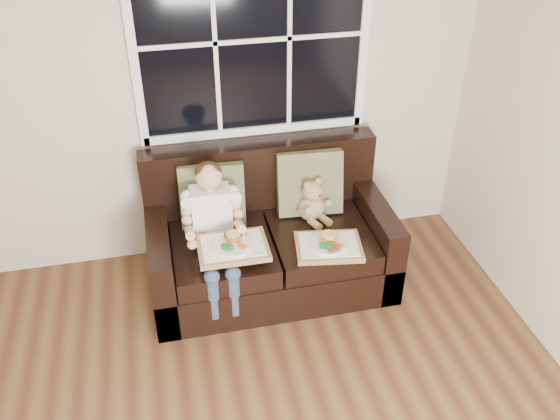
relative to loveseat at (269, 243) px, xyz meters
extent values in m
cube|color=beige|center=(-0.64, 0.48, 1.04)|extent=(4.50, 0.02, 2.70)
cube|color=black|center=(0.00, 0.47, 1.34)|extent=(1.50, 0.02, 1.25)
cube|color=white|center=(0.00, 0.45, 0.69)|extent=(1.58, 0.04, 0.06)
cube|color=white|center=(-0.78, 0.45, 1.34)|extent=(0.06, 0.04, 1.37)
cube|color=white|center=(0.78, 0.45, 1.34)|extent=(0.06, 0.04, 1.37)
cube|color=white|center=(0.00, 0.45, 1.34)|extent=(1.50, 0.03, 0.03)
cube|color=black|center=(0.00, -0.07, -0.16)|extent=(1.70, 0.90, 0.30)
cube|color=black|center=(-0.78, -0.07, -0.01)|extent=(0.15, 0.90, 0.60)
cube|color=black|center=(0.77, -0.07, -0.01)|extent=(0.15, 0.90, 0.60)
cube|color=black|center=(0.00, 0.31, 0.32)|extent=(1.70, 0.18, 0.66)
cube|color=black|center=(-0.35, -0.15, 0.07)|extent=(0.68, 0.72, 0.15)
cube|color=black|center=(0.35, -0.15, 0.07)|extent=(0.68, 0.72, 0.15)
cube|color=olive|center=(-0.37, 0.15, 0.37)|extent=(0.47, 0.25, 0.46)
cube|color=olive|center=(0.34, 0.15, 0.38)|extent=(0.49, 0.25, 0.49)
cube|color=white|center=(-0.40, -0.02, 0.34)|extent=(0.27, 0.17, 0.37)
sphere|color=tan|center=(-0.40, -0.03, 0.63)|extent=(0.18, 0.18, 0.18)
ellipsoid|color=#352110|center=(-0.40, -0.01, 0.65)|extent=(0.18, 0.18, 0.13)
cylinder|color=#303E55|center=(-0.46, -0.22, 0.19)|extent=(0.10, 0.33, 0.10)
cylinder|color=#303E55|center=(-0.33, -0.22, 0.19)|extent=(0.10, 0.33, 0.10)
cylinder|color=#303E55|center=(-0.46, -0.48, -0.01)|extent=(0.09, 0.09, 0.31)
cylinder|color=#303E55|center=(-0.33, -0.48, -0.01)|extent=(0.09, 0.09, 0.31)
cylinder|color=tan|center=(-0.56, -0.14, 0.38)|extent=(0.07, 0.33, 0.26)
cylinder|color=tan|center=(-0.24, -0.14, 0.38)|extent=(0.07, 0.33, 0.26)
ellipsoid|color=tan|center=(0.32, 0.05, 0.23)|extent=(0.24, 0.22, 0.20)
sphere|color=tan|center=(0.32, 0.03, 0.38)|extent=(0.19, 0.19, 0.14)
sphere|color=tan|center=(0.27, 0.04, 0.44)|extent=(0.05, 0.05, 0.05)
sphere|color=tan|center=(0.38, 0.04, 0.44)|extent=(0.05, 0.05, 0.05)
sphere|color=tan|center=(0.32, -0.02, 0.37)|extent=(0.06, 0.06, 0.06)
sphere|color=#302215|center=(0.32, -0.04, 0.38)|extent=(0.02, 0.02, 0.02)
cylinder|color=tan|center=(0.28, -0.06, 0.17)|extent=(0.09, 0.12, 0.06)
cylinder|color=tan|center=(0.37, -0.06, 0.17)|extent=(0.09, 0.12, 0.06)
cube|color=#A7714B|center=(-0.30, -0.33, 0.25)|extent=(0.46, 0.35, 0.04)
cube|color=white|center=(-0.30, -0.33, 0.28)|extent=(0.40, 0.30, 0.01)
cylinder|color=white|center=(-0.30, -0.34, 0.29)|extent=(0.26, 0.26, 0.02)
imported|color=orange|center=(-0.29, -0.29, 0.32)|extent=(0.13, 0.13, 0.04)
cylinder|color=#D2BF72|center=(-0.29, -0.29, 0.32)|extent=(0.10, 0.10, 0.02)
ellipsoid|color=#1E6220|center=(-0.36, -0.39, 0.32)|extent=(0.05, 0.05, 0.04)
ellipsoid|color=#1E6220|center=(-0.33, -0.40, 0.32)|extent=(0.05, 0.05, 0.04)
cylinder|color=#DA5E18|center=(-0.25, -0.39, 0.31)|extent=(0.05, 0.07, 0.02)
cube|color=#A7714B|center=(0.34, -0.34, 0.16)|extent=(0.49, 0.40, 0.04)
cube|color=white|center=(0.34, -0.34, 0.18)|extent=(0.43, 0.34, 0.01)
cylinder|color=white|center=(0.34, -0.35, 0.19)|extent=(0.25, 0.25, 0.02)
imported|color=#F8F620|center=(0.35, -0.30, 0.21)|extent=(0.13, 0.13, 0.03)
cylinder|color=#D2BF72|center=(0.35, -0.30, 0.22)|extent=(0.10, 0.10, 0.02)
ellipsoid|color=#1E6220|center=(0.29, -0.39, 0.22)|extent=(0.05, 0.05, 0.04)
ellipsoid|color=#1E6220|center=(0.32, -0.41, 0.22)|extent=(0.05, 0.05, 0.04)
cylinder|color=#DA5E18|center=(0.39, -0.40, 0.21)|extent=(0.05, 0.07, 0.02)
cylinder|color=brown|center=(0.34, -0.42, 0.21)|extent=(0.03, 0.09, 0.02)
camera|label=1|loc=(-0.67, -3.36, 2.60)|focal=38.00mm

